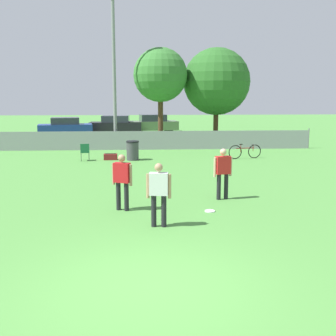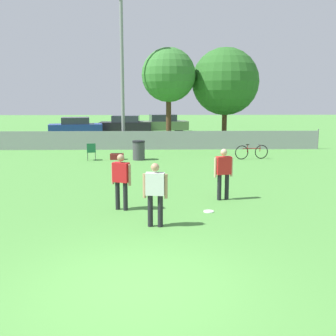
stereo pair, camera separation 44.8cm
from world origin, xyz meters
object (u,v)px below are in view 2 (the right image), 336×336
at_px(gear_bag_sideline, 117,157).
at_px(parked_car_blue, 76,127).
at_px(light_pole, 122,56).
at_px(folding_chair_sideline, 91,151).
at_px(player_defender_red, 223,170).
at_px(trash_bin, 139,150).
at_px(bicycle_sideline, 252,152).
at_px(player_receiver_white, 155,190).
at_px(frisbee_disc, 209,211).
at_px(parked_car_olive, 163,124).
at_px(tree_near_pole, 169,75).
at_px(parked_car_dark, 126,124).
at_px(tree_far_right, 225,82).
at_px(player_thrower_red, 121,178).

relative_size(gear_bag_sideline, parked_car_blue, 0.15).
distance_m(light_pole, folding_chair_sideline, 6.93).
bearing_deg(player_defender_red, trash_bin, 96.23).
relative_size(light_pole, bicycle_sideline, 5.30).
relative_size(light_pole, player_receiver_white, 5.81).
distance_m(light_pole, parked_car_blue, 10.64).
relative_size(frisbee_disc, parked_car_olive, 0.07).
xyz_separation_m(light_pole, player_defender_red, (4.07, -12.71, -4.48)).
bearing_deg(frisbee_disc, player_receiver_white, -139.28).
relative_size(tree_near_pole, gear_bag_sideline, 9.23).
bearing_deg(parked_car_dark, bicycle_sideline, -62.08).
distance_m(light_pole, parked_car_olive, 12.33).
relative_size(tree_far_right, gear_bag_sideline, 9.41).
distance_m(tree_far_right, player_thrower_red, 16.95).
distance_m(player_receiver_white, trash_bin, 10.80).
distance_m(trash_bin, gear_bag_sideline, 1.17).
bearing_deg(parked_car_olive, player_receiver_white, -100.32).
height_order(player_receiver_white, parked_car_olive, player_receiver_white).
bearing_deg(parked_car_dark, folding_chair_sideline, -90.56).
height_order(player_receiver_white, folding_chair_sideline, player_receiver_white).
xyz_separation_m(bicycle_sideline, parked_car_olive, (-4.26, 15.59, 0.36)).
height_order(gear_bag_sideline, parked_car_blue, parked_car_blue).
height_order(light_pole, folding_chair_sideline, light_pole).
height_order(player_defender_red, frisbee_disc, player_defender_red).
xyz_separation_m(bicycle_sideline, trash_bin, (-5.69, -0.12, 0.12)).
distance_m(gear_bag_sideline, parked_car_dark, 15.01).
relative_size(player_defender_red, player_receiver_white, 1.00).
relative_size(tree_far_right, player_receiver_white, 3.88).
bearing_deg(parked_car_dark, player_thrower_red, -84.51).
bearing_deg(player_defender_red, parked_car_blue, 98.25).
height_order(parked_car_blue, parked_car_olive, parked_car_olive).
distance_m(parked_car_blue, parked_car_dark, 4.40).
xyz_separation_m(parked_car_blue, parked_car_dark, (3.84, 2.14, 0.01)).
xyz_separation_m(folding_chair_sideline, gear_bag_sideline, (1.22, 0.31, -0.35)).
bearing_deg(parked_car_blue, parked_car_dark, 19.20).
distance_m(folding_chair_sideline, parked_car_blue, 13.56).
bearing_deg(light_pole, parked_car_olive, 77.13).
bearing_deg(tree_far_right, gear_bag_sideline, -134.97).
bearing_deg(parked_car_dark, tree_near_pole, -68.82).
bearing_deg(light_pole, bicycle_sideline, -33.29).
height_order(frisbee_disc, parked_car_blue, parked_car_blue).
bearing_deg(parked_car_blue, player_defender_red, -77.93).
relative_size(player_defender_red, frisbee_disc, 5.51).
bearing_deg(trash_bin, folding_chair_sideline, -176.31).
distance_m(frisbee_disc, folding_chair_sideline, 10.45).
relative_size(tree_near_pole, parked_car_olive, 1.37).
relative_size(player_receiver_white, folding_chair_sideline, 1.85).
bearing_deg(player_thrower_red, tree_far_right, 94.60).
height_order(tree_far_right, player_receiver_white, tree_far_right).
relative_size(light_pole, folding_chair_sideline, 10.78).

